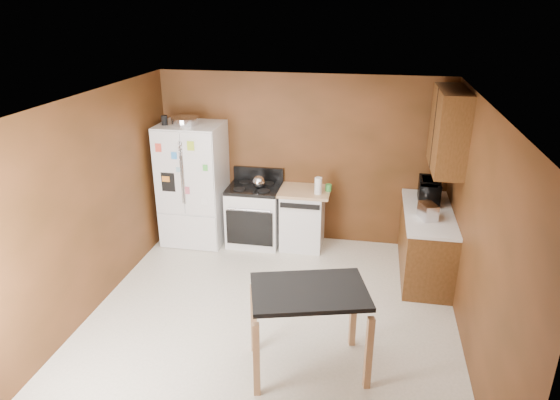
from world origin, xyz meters
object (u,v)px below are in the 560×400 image
(green_canister, at_px, (328,188))
(island, at_px, (309,303))
(microwave, at_px, (429,192))
(paper_towel, at_px, (318,186))
(gas_range, at_px, (255,214))
(roasting_pan, at_px, (185,121))
(dishwasher, at_px, (303,218))
(toaster, at_px, (428,211))
(refrigerator, at_px, (193,184))
(kettle, at_px, (259,182))
(pen_cup, at_px, (164,120))

(green_canister, relative_size, island, 0.08)
(green_canister, bearing_deg, microwave, -7.42)
(paper_towel, distance_m, gas_range, 1.10)
(roasting_pan, bearing_deg, dishwasher, 3.32)
(toaster, relative_size, gas_range, 0.25)
(refrigerator, bearing_deg, kettle, 0.65)
(green_canister, relative_size, dishwasher, 0.11)
(pen_cup, xyz_separation_m, green_canister, (2.32, 0.22, -0.93))
(green_canister, distance_m, dishwasher, 0.61)
(gas_range, bearing_deg, microwave, -2.96)
(roasting_pan, relative_size, microwave, 0.78)
(toaster, bearing_deg, roasting_pan, 149.30)
(pen_cup, xyz_separation_m, island, (2.40, -2.47, -1.11))
(island, bearing_deg, gas_range, 113.80)
(pen_cup, bearing_deg, island, -45.88)
(paper_towel, relative_size, dishwasher, 0.27)
(kettle, distance_m, refrigerator, 0.99)
(pen_cup, distance_m, gas_range, 1.88)
(kettle, distance_m, green_canister, 1.01)
(green_canister, distance_m, microwave, 1.39)
(roasting_pan, bearing_deg, kettle, 1.32)
(kettle, xyz_separation_m, refrigerator, (-0.99, -0.01, -0.09))
(green_canister, bearing_deg, refrigerator, -176.77)
(microwave, bearing_deg, kettle, 89.88)
(paper_towel, xyz_separation_m, toaster, (1.44, -0.63, -0.01))
(paper_towel, xyz_separation_m, gas_range, (-0.95, 0.09, -0.55))
(dishwasher, bearing_deg, kettle, -173.42)
(paper_towel, bearing_deg, microwave, -1.30)
(microwave, relative_size, island, 0.40)
(pen_cup, distance_m, refrigerator, 1.02)
(green_canister, distance_m, island, 2.70)
(roasting_pan, height_order, refrigerator, roasting_pan)
(roasting_pan, height_order, gas_range, roasting_pan)
(kettle, bearing_deg, roasting_pan, -178.68)
(toaster, height_order, island, toaster)
(pen_cup, xyz_separation_m, toaster, (3.62, -0.56, -0.87))
(green_canister, height_order, microwave, microwave)
(island, bearing_deg, green_canister, 91.76)
(pen_cup, bearing_deg, dishwasher, 5.55)
(roasting_pan, distance_m, green_canister, 2.24)
(toaster, bearing_deg, microwave, 64.15)
(roasting_pan, bearing_deg, microwave, -0.89)
(pen_cup, distance_m, microwave, 3.78)
(pen_cup, height_order, gas_range, pen_cup)
(green_canister, bearing_deg, gas_range, -177.25)
(kettle, bearing_deg, gas_range, 148.48)
(microwave, xyz_separation_m, gas_range, (-2.45, 0.13, -0.58))
(roasting_pan, height_order, pen_cup, pen_cup)
(pen_cup, xyz_separation_m, paper_towel, (2.18, 0.07, -0.86))
(pen_cup, height_order, refrigerator, pen_cup)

